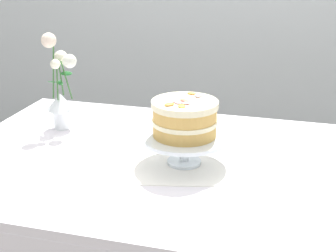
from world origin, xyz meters
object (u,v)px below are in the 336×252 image
object	(u,v)px
layer_cake	(185,118)
flower_vase	(60,89)
dining_table	(155,187)
cake_stand	(184,140)

from	to	relation	value
layer_cake	flower_vase	distance (m)	0.57
dining_table	cake_stand	bearing A→B (deg)	4.80
cake_stand	layer_cake	world-z (taller)	layer_cake
cake_stand	layer_cake	size ratio (longest dim) A/B	1.38
dining_table	layer_cake	world-z (taller)	layer_cake
layer_cake	dining_table	bearing A→B (deg)	-175.22
dining_table	flower_vase	distance (m)	0.54
dining_table	flower_vase	xyz separation A→B (m)	(-0.43, 0.21, 0.25)
flower_vase	cake_stand	bearing A→B (deg)	-20.43
layer_cake	flower_vase	world-z (taller)	flower_vase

